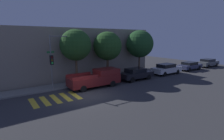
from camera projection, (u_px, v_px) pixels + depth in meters
name	position (u px, v px, depth m)	size (l,w,h in m)	color
ground_plane	(87.00, 96.00, 15.70)	(60.00, 60.00, 0.00)	#333335
sidewalk	(69.00, 85.00, 19.14)	(26.00, 2.13, 0.14)	slate
building_row	(55.00, 54.00, 22.19)	(26.00, 6.00, 6.30)	gray
crosswalk	(56.00, 99.00, 14.92)	(3.96, 2.60, 0.00)	gold
traffic_light_pole	(56.00, 55.00, 16.92)	(2.44, 0.56, 5.43)	slate
pickup_truck	(97.00, 78.00, 18.48)	(5.51, 2.00, 1.84)	maroon
sedan_near_corner	(136.00, 74.00, 21.61)	(4.39, 1.88, 1.45)	black
sedan_middle	(166.00, 69.00, 24.86)	(4.60, 1.89, 1.51)	silver
sedan_far_end	(190.00, 66.00, 28.11)	(4.46, 1.79, 1.33)	#2D3351
sedan_tail_of_row	(208.00, 63.00, 31.26)	(4.59, 1.82, 1.42)	#4C5156
tree_near_corner	(76.00, 45.00, 18.73)	(3.38, 3.38, 6.06)	brown
tree_midblock	(108.00, 46.00, 21.05)	(3.46, 3.46, 5.89)	brown
tree_far_end	(140.00, 44.00, 23.97)	(3.74, 3.74, 6.18)	#4C3823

